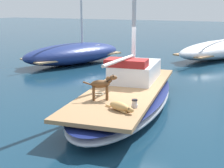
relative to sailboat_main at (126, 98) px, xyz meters
The scene contains 9 objects.
ground_plane 0.34m from the sailboat_main, ahead, with size 120.00×120.00×0.00m, color #143347.
sailboat_main is the anchor object (origin of this frame).
cabin_house 1.30m from the sailboat_main, 99.07° to the left, with size 1.71×2.40×0.84m.
dog_brown 1.64m from the sailboat_main, 93.21° to the right, with size 0.83×0.58×0.70m.
dog_tan 2.28m from the sailboat_main, 69.97° to the right, with size 0.92×0.45×0.22m.
deck_winch 2.00m from the sailboat_main, 60.05° to the right, with size 0.16×0.16×0.21m.
coiled_rope 1.19m from the sailboat_main, 111.12° to the right, with size 0.32×0.32×0.04m, color beige.
moored_boat_far_astern 11.78m from the sailboat_main, 83.97° to the left, with size 5.20×8.04×7.96m.
moored_boat_port_side 8.38m from the sailboat_main, 134.18° to the left, with size 4.50×6.60×5.93m.
Camera 1 is at (3.85, -8.84, 3.17)m, focal length 51.00 mm.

